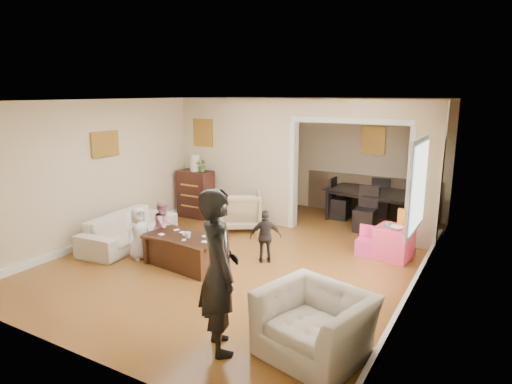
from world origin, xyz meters
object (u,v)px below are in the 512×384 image
Objects in this scene: child_kneel_b at (164,227)px; dining_table at (374,207)px; sofa at (130,229)px; table_lamp at (195,163)px; dresser at (196,194)px; play_table at (394,243)px; child_toddler at (266,237)px; cyan_cup at (388,225)px; armchair_back at (240,210)px; adult_person at (219,271)px; armchair_front at (315,324)px; coffee_cup at (188,235)px; coffee_table at (185,251)px; child_kneel_a at (139,233)px.

dining_table is at bearing -50.27° from child_kneel_b.
sofa is 1.00× the size of dining_table.
table_lamp reaches higher than child_kneel_b.
play_table is (4.41, -0.39, -0.25)m from dresser.
child_toddler reaches higher than sofa.
child_kneel_b reaches higher than cyan_cup.
adult_person reaches higher than armchair_back.
armchair_back is 1.93m from child_toddler.
dresser is at bearing 153.92° from armchair_front.
child_toddler is (0.95, 0.80, -0.10)m from coffee_cup.
cyan_cup reaches higher than coffee_table.
child_kneel_b is at bearing 45.19° from armchair_back.
armchair_back reaches higher than coffee_cup.
armchair_front is (3.03, -3.42, -0.03)m from armchair_back.
table_lamp is 0.20× the size of adult_person.
armchair_back is 0.64× the size of coffee_table.
child_kneel_a is at bearing 176.51° from armchair_front.
dresser is 0.80× the size of coffee_table.
cyan_cup is at bearing -74.71° from sofa.
dining_table is at bearing 62.53° from coffee_table.
sofa is at bearing 12.32° from adult_person.
child_kneel_b is (0.90, -2.07, -0.06)m from dresser.
armchair_back is 1.49× the size of play_table.
armchair_back reaches higher than armchair_front.
armchair_back is at bearing -25.63° from child_kneel_b.
child_kneel_a reaches higher than play_table.
dresser is at bearing 123.93° from coffee_table.
child_kneel_b is at bearing 4.69° from adult_person.
coffee_table is at bearing 65.51° from armchair_back.
table_lamp reaches higher than child_kneel_a.
cyan_cup is 3.74m from adult_person.
table_lamp is 3.04m from coffee_cup.
armchair_front is 1.15m from adult_person.
dining_table is 4.88m from child_kneel_a.
table_lamp is 0.41× the size of child_kneel_a.
dining_table is (-0.73, 1.89, -0.23)m from cyan_cup.
coffee_cup is at bearing -106.53° from dining_table.
adult_person reaches higher than coffee_table.
armchair_back reaches higher than sofa.
table_lamp is 4.53m from play_table.
table_lamp is at bearing -64.46° from child_toddler.
dresser reaches higher than child_kneel_a.
sofa is 1.51× the size of coffee_table.
child_toddler reaches higher than dining_table.
coffee_cup is 0.06× the size of adult_person.
armchair_front is 3.77m from child_kneel_a.
coffee_table is at bearing 2.61° from child_toddler.
child_toddler is at bearing -97.51° from dining_table.
adult_person is at bearing -82.33° from dining_table.
dining_table is 2.15× the size of child_kneel_b.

